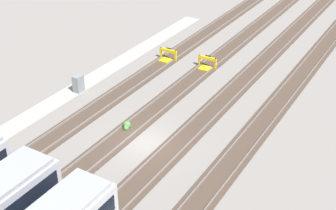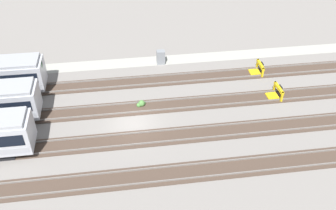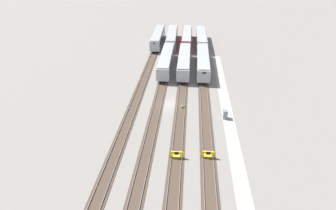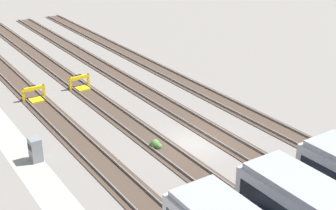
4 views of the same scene
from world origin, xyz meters
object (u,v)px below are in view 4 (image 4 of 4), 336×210
at_px(bumper_stop_nearest_track, 35,95).
at_px(weed_clump, 155,144).
at_px(bumper_stop_near_inner_track, 81,83).
at_px(electrical_cabinet, 35,149).

xyz_separation_m(bumper_stop_nearest_track, weed_clump, (12.97, 4.08, -0.27)).
xyz_separation_m(bumper_stop_near_inner_track, weed_clump, (13.38, -0.34, -0.27)).
height_order(electrical_cabinet, weed_clump, electrical_cabinet).
height_order(bumper_stop_nearest_track, electrical_cabinet, electrical_cabinet).
bearing_deg(bumper_stop_near_inner_track, bumper_stop_nearest_track, -84.64).
distance_m(bumper_stop_nearest_track, bumper_stop_near_inner_track, 4.44).
xyz_separation_m(bumper_stop_near_inner_track, electrical_cabinet, (10.56, -7.79, 0.29)).
bearing_deg(electrical_cabinet, bumper_stop_near_inner_track, 143.60).
height_order(bumper_stop_near_inner_track, weed_clump, bumper_stop_near_inner_track).
bearing_deg(bumper_stop_near_inner_track, weed_clump, -1.47).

